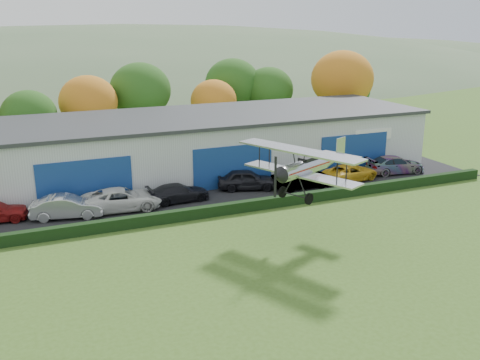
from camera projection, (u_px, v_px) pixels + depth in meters
name	position (u px, v px, depth m)	size (l,w,h in m)	color
ground	(317.00, 335.00, 24.01)	(300.00, 300.00, 0.00)	#3B591C
apron	(215.00, 193.00, 43.65)	(48.00, 9.00, 0.05)	black
hedge	(238.00, 207.00, 39.31)	(46.00, 0.60, 0.80)	black
hangar	(209.00, 142.00, 49.80)	(40.60, 12.60, 5.30)	#B2B7BC
tree_belt	(133.00, 96.00, 58.55)	(75.70, 13.22, 10.12)	#3D2614
distant_hills	(41.00, 120.00, 149.54)	(430.00, 196.00, 56.00)	#4C6642
car_1	(67.00, 207.00, 38.00)	(1.74, 4.98, 1.64)	silver
car_2	(122.00, 199.00, 39.60)	(2.72, 5.89, 1.64)	silver
car_3	(178.00, 193.00, 41.46)	(1.97, 4.85, 1.41)	black
car_4	(247.00, 179.00, 44.45)	(1.97, 4.89, 1.66)	black
car_5	(302.00, 178.00, 44.75)	(1.76, 5.06, 1.67)	gray
car_6	(350.00, 172.00, 46.87)	(2.42, 5.25, 1.46)	gold
car_7	(395.00, 165.00, 49.20)	(2.23, 5.48, 1.59)	gray
biplane	(309.00, 164.00, 33.45)	(7.67, 8.35, 3.20)	silver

